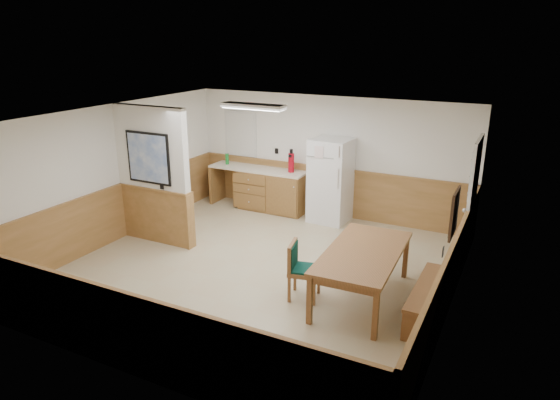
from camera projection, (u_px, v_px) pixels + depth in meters
The scene contains 20 objects.
ground at pixel (259, 269), 8.19m from camera, with size 6.00×6.00×0.00m, color #BEAE88.
ceiling at pixel (256, 116), 7.40m from camera, with size 6.00×6.00×0.02m, color silver.
back_wall at pixel (328, 157), 10.34m from camera, with size 6.00×0.02×2.50m, color white.
right_wall at pixel (458, 228), 6.51m from camera, with size 0.02×6.00×2.50m, color white.
left_wall at pixel (114, 174), 9.08m from camera, with size 0.02×6.00×2.50m, color white.
wainscot_back at pixel (327, 191), 10.56m from camera, with size 6.00×0.04×1.00m, color #B27D47.
wainscot_right at pixel (450, 280), 6.76m from camera, with size 0.04×6.00×1.00m, color #B27D47.
wainscot_left at pixel (119, 212), 9.31m from camera, with size 0.04×6.00×1.00m, color #B27D47.
partition_wall at pixel (153, 177), 8.93m from camera, with size 1.50×0.20×2.50m.
kitchen_counter at pixel (270, 189), 10.83m from camera, with size 2.20×0.61×1.00m.
exterior_door at pixel (471, 201), 8.20m from camera, with size 0.07×1.02×2.15m.
kitchen_window at pixel (241, 134), 11.12m from camera, with size 0.80×0.04×1.00m.
wall_painting at pixel (454, 213), 6.18m from camera, with size 0.04×0.50×0.60m.
fluorescent_fixture at pixel (253, 106), 8.86m from camera, with size 1.20×0.30×0.09m.
refrigerator at pixel (330, 181), 10.06m from camera, with size 0.79×0.74×1.71m.
dining_table at pixel (363, 257), 7.07m from camera, with size 1.07×2.03×0.75m.
dining_bench at pixel (427, 293), 6.72m from camera, with size 0.34×1.52×0.45m.
dining_chair at pixel (299, 266), 7.17m from camera, with size 0.65×0.50×0.85m.
fire_extinguisher at pixel (291, 162), 10.45m from camera, with size 0.13×0.13×0.49m.
soap_bottle at pixel (227, 159), 11.12m from camera, with size 0.08×0.08×0.24m, color #177F2C.
Camera 1 is at (3.66, -6.46, 3.65)m, focal length 32.00 mm.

